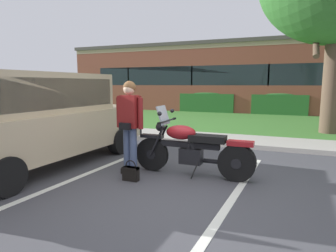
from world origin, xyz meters
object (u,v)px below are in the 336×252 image
rider_person (130,120)px  parked_suv_adjacent (38,119)px  hedge_center_left (279,103)px  brick_building (273,78)px  handbag (131,172)px  hedge_left (208,101)px  motorcycle (197,149)px

rider_person → parked_suv_adjacent: size_ratio=0.35×
rider_person → hedge_center_left: 12.06m
rider_person → brick_building: 17.26m
handbag → hedge_center_left: bearing=80.4°
parked_suv_adjacent → hedge_center_left: (4.25, 12.07, -0.30)m
rider_person → hedge_left: rider_person is taller
rider_person → hedge_center_left: bearing=79.1°
motorcycle → brick_building: size_ratio=0.09×
motorcycle → brick_building: bearing=88.3°
rider_person → hedge_left: (-1.61, 11.84, -0.34)m
hedge_center_left → brick_building: size_ratio=0.11×
rider_person → hedge_left: bearing=97.7°
parked_suv_adjacent → brick_building: brick_building is taller
hedge_left → hedge_center_left: same height
motorcycle → brick_building: (0.51, 16.84, 1.55)m
handbag → brick_building: 17.69m
motorcycle → hedge_center_left: (1.09, 11.54, 0.16)m
hedge_center_left → hedge_left: bearing=180.0°
motorcycle → parked_suv_adjacent: 3.24m
motorcycle → hedge_left: motorcycle is taller
motorcycle → brick_building: 16.92m
parked_suv_adjacent → handbag: bearing=-3.9°
parked_suv_adjacent → hedge_left: parked_suv_adjacent is taller
motorcycle → hedge_left: size_ratio=0.72×
hedge_left → parked_suv_adjacent: bearing=-91.7°
parked_suv_adjacent → hedge_left: (0.36, 12.07, -0.30)m
motorcycle → rider_person: size_ratio=1.31×
handbag → motorcycle: bearing=35.3°
motorcycle → parked_suv_adjacent: bearing=-170.4°
handbag → hedge_center_left: size_ratio=0.13×
handbag → brick_building: brick_building is taller
parked_suv_adjacent → motorcycle: bearing=9.6°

